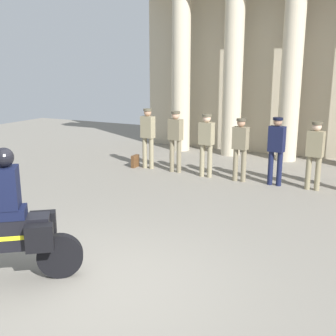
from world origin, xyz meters
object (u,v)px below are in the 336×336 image
(officer_in_row_0, at_px, (148,133))
(officer_in_row_5, at_px, (315,150))
(officer_in_row_2, at_px, (206,140))
(officer_in_row_4, at_px, (276,146))
(motorcycle_with_rider, at_px, (8,228))
(officer_in_row_3, at_px, (240,145))
(briefcase_on_ground, at_px, (135,161))
(officer_in_row_1, at_px, (175,137))

(officer_in_row_0, distance_m, officer_in_row_5, 4.62)
(officer_in_row_2, relative_size, officer_in_row_4, 0.99)
(officer_in_row_4, distance_m, motorcycle_with_rider, 6.84)
(officer_in_row_3, distance_m, motorcycle_with_rider, 6.58)
(briefcase_on_ground, bearing_deg, motorcycle_with_rider, -73.28)
(officer_in_row_5, bearing_deg, briefcase_on_ground, 7.24)
(officer_in_row_3, bearing_deg, officer_in_row_5, -170.84)
(officer_in_row_4, height_order, officer_in_row_5, officer_in_row_4)
(officer_in_row_1, xyz_separation_m, motorcycle_with_rider, (0.66, -6.58, -0.22))
(officer_in_row_2, relative_size, briefcase_on_ground, 4.69)
(officer_in_row_1, bearing_deg, motorcycle_with_rider, 103.73)
(officer_in_row_2, xyz_separation_m, officer_in_row_5, (2.75, 0.02, -0.03))
(officer_in_row_4, bearing_deg, briefcase_on_ground, 7.03)
(motorcycle_with_rider, bearing_deg, officer_in_row_5, -152.93)
(briefcase_on_ground, bearing_deg, officer_in_row_5, -0.74)
(officer_in_row_5, distance_m, motorcycle_with_rider, 7.18)
(officer_in_row_2, xyz_separation_m, officer_in_row_4, (1.84, 0.02, 0.01))
(officer_in_row_2, bearing_deg, motorcycle_with_rider, 95.37)
(officer_in_row_3, relative_size, motorcycle_with_rider, 0.86)
(officer_in_row_0, xyz_separation_m, briefcase_on_ground, (-0.41, -0.06, -0.85))
(motorcycle_with_rider, height_order, briefcase_on_ground, motorcycle_with_rider)
(officer_in_row_1, bearing_deg, officer_in_row_0, 5.09)
(officer_in_row_3, bearing_deg, officer_in_row_4, -169.84)
(officer_in_row_5, bearing_deg, officer_in_row_0, 6.41)
(officer_in_row_2, height_order, briefcase_on_ground, officer_in_row_2)
(officer_in_row_1, height_order, briefcase_on_ground, officer_in_row_1)
(officer_in_row_0, height_order, officer_in_row_5, officer_in_row_0)
(officer_in_row_0, relative_size, officer_in_row_5, 1.05)
(officer_in_row_4, relative_size, officer_in_row_5, 1.03)
(officer_in_row_2, bearing_deg, officer_in_row_3, -173.00)
(officer_in_row_2, distance_m, officer_in_row_5, 2.75)
(officer_in_row_4, bearing_deg, officer_in_row_5, -171.83)
(officer_in_row_0, distance_m, motorcycle_with_rider, 6.81)
(officer_in_row_2, xyz_separation_m, briefcase_on_ground, (-2.27, 0.09, -0.82))
(officer_in_row_5, bearing_deg, officer_in_row_3, 9.16)
(officer_in_row_5, relative_size, briefcase_on_ground, 4.58)
(officer_in_row_1, relative_size, briefcase_on_ground, 4.74)
(officer_in_row_3, bearing_deg, officer_in_row_2, 7.00)
(officer_in_row_1, relative_size, motorcycle_with_rider, 0.90)
(officer_in_row_0, bearing_deg, motorcycle_with_rider, 111.28)
(officer_in_row_0, relative_size, officer_in_row_1, 1.02)
(officer_in_row_2, xyz_separation_m, motorcycle_with_rider, (-0.30, -6.48, -0.20))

